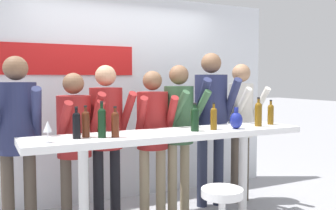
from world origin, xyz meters
TOP-DOWN VIEW (x-y plane):
  - back_wall at (-0.01, 1.41)m, footprint 4.37×0.12m
  - tasting_table at (-0.00, 0.00)m, footprint 2.77×0.56m
  - person_far_left at (-1.33, 0.60)m, footprint 0.47×0.58m
  - person_left at (-0.81, 0.54)m, footprint 0.45×0.55m
  - person_center_left at (-0.45, 0.63)m, footprint 0.44×0.55m
  - person_center at (0.04, 0.54)m, footprint 0.46×0.56m
  - person_center_right at (0.37, 0.55)m, footprint 0.47×0.58m
  - person_right at (0.84, 0.60)m, footprint 0.53×0.64m
  - person_far_right at (1.26, 0.57)m, footprint 0.37×0.51m
  - wine_bottle_0 at (1.23, 0.01)m, footprint 0.07×0.07m
  - wine_bottle_1 at (1.01, -0.05)m, footprint 0.08×0.08m
  - wine_bottle_2 at (0.43, -0.08)m, footprint 0.07×0.07m
  - wine_bottle_3 at (0.21, -0.07)m, footprint 0.08×0.08m
  - wine_bottle_4 at (-0.91, -0.02)m, footprint 0.07×0.07m
  - wine_bottle_5 at (-0.71, -0.06)m, footprint 0.07×0.07m
  - wine_bottle_6 at (-0.60, -0.09)m, footprint 0.07×0.07m
  - wine_bottle_7 at (-0.83, 0.02)m, footprint 0.07×0.07m
  - wine_glass_0 at (-1.16, -0.13)m, footprint 0.07×0.07m
  - decorative_vase at (0.67, -0.12)m, footprint 0.13×0.13m

SIDE VIEW (x-z plane):
  - tasting_table at x=0.00m, z-range 0.37..1.41m
  - person_left at x=-0.81m, z-range 0.19..1.80m
  - person_center at x=0.04m, z-range 0.20..1.83m
  - person_center_left at x=-0.45m, z-range 0.21..1.90m
  - person_center_right at x=0.37m, z-range 0.21..1.91m
  - person_far_right at x=1.26m, z-range 0.23..1.96m
  - person_far_left at x=-1.33m, z-range 0.21..1.98m
  - decorative_vase at x=0.67m, z-range 1.02..1.24m
  - person_right at x=0.84m, z-range 0.22..2.08m
  - wine_bottle_2 at x=0.43m, z-range 1.03..1.30m
  - wine_bottle_6 at x=-0.60m, z-range 1.03..1.30m
  - wine_glass_0 at x=-1.16m, z-range 1.08..1.26m
  - wine_bottle_0 at x=1.23m, z-range 1.03..1.30m
  - wine_bottle_4 at x=-0.91m, z-range 1.03..1.30m
  - wine_bottle_7 at x=-0.83m, z-range 1.03..1.31m
  - wine_bottle_3 at x=0.21m, z-range 1.03..1.31m
  - wine_bottle_1 at x=1.01m, z-range 1.03..1.34m
  - wine_bottle_5 at x=-0.71m, z-range 1.03..1.34m
  - back_wall at x=-0.01m, z-range 0.00..2.61m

